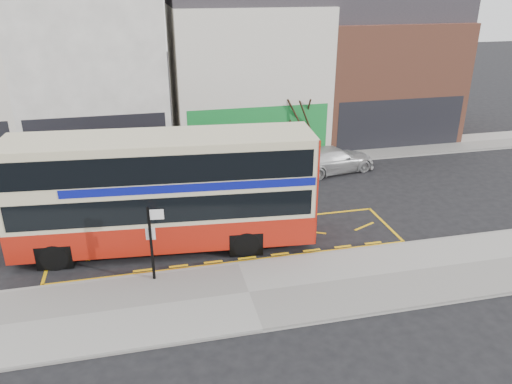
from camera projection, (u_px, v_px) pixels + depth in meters
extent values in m
plane|color=black|center=(236.00, 261.00, 19.09)|extent=(120.00, 120.00, 0.00)
cube|color=gray|center=(249.00, 294.00, 17.00)|extent=(40.00, 4.00, 0.15)
cube|color=gray|center=(238.00, 265.00, 18.72)|extent=(40.00, 0.15, 0.15)
cube|color=gray|center=(200.00, 163.00, 28.90)|extent=(50.00, 3.00, 0.15)
cube|color=white|center=(96.00, 78.00, 29.59)|extent=(8.00, 8.00, 9.00)
cube|color=black|center=(99.00, 145.00, 27.18)|extent=(7.36, 0.06, 3.20)
cube|color=black|center=(99.00, 148.00, 27.28)|extent=(5.60, 0.04, 2.00)
cube|color=silver|center=(245.00, 76.00, 31.55)|extent=(9.00, 8.00, 8.50)
cube|color=#167F31|center=(259.00, 134.00, 29.03)|extent=(8.28, 0.06, 3.20)
cube|color=black|center=(259.00, 137.00, 29.13)|extent=(6.30, 0.04, 2.00)
cube|color=#98543D|center=(375.00, 78.00, 33.60)|extent=(9.00, 8.00, 7.50)
cube|color=#28262B|center=(382.00, 4.00, 31.76)|extent=(9.00, 7.20, 1.80)
cube|color=black|center=(400.00, 125.00, 30.89)|extent=(8.28, 0.06, 3.20)
cube|color=black|center=(400.00, 128.00, 30.99)|extent=(6.30, 0.04, 2.00)
cube|color=beige|center=(164.00, 189.00, 19.20)|extent=(11.70, 3.61, 4.24)
cube|color=#A41A0D|center=(167.00, 225.00, 19.82)|extent=(11.74, 3.66, 1.15)
cube|color=#A41A0D|center=(309.00, 182.00, 19.93)|extent=(0.29, 2.65, 4.24)
cube|color=black|center=(164.00, 196.00, 19.32)|extent=(11.24, 3.63, 0.99)
cube|color=black|center=(161.00, 158.00, 18.70)|extent=(11.24, 3.63, 1.05)
cube|color=navy|center=(190.00, 175.00, 19.12)|extent=(9.41, 3.46, 0.31)
cube|color=black|center=(10.00, 211.00, 18.69)|extent=(0.27, 2.40, 1.67)
cube|color=black|center=(0.00, 165.00, 17.97)|extent=(0.27, 2.40, 1.05)
cube|color=black|center=(5.00, 187.00, 18.30)|extent=(0.21, 1.83, 0.37)
cube|color=beige|center=(160.00, 138.00, 18.38)|extent=(11.69, 3.51, 0.13)
cylinder|color=black|center=(55.00, 257.00, 18.38)|extent=(1.07, 0.38, 1.05)
cylinder|color=black|center=(68.00, 227.00, 20.54)|extent=(1.07, 0.38, 1.05)
cylinder|color=black|center=(246.00, 244.00, 19.29)|extent=(1.07, 0.38, 1.05)
cylinder|color=black|center=(239.00, 217.00, 21.45)|extent=(1.07, 0.38, 1.05)
cube|color=black|center=(151.00, 244.00, 17.18)|extent=(0.10, 0.10, 2.80)
cube|color=white|center=(157.00, 214.00, 16.77)|extent=(0.50, 0.10, 0.41)
cube|color=white|center=(150.00, 234.00, 17.08)|extent=(0.33, 0.07, 0.47)
imported|color=#3F4347|center=(163.00, 166.00, 26.91)|extent=(3.97, 2.39, 1.23)
imported|color=#BBBBBB|center=(333.00, 159.00, 27.65)|extent=(5.11, 2.83, 1.40)
cylinder|color=#322516|center=(297.00, 143.00, 29.99)|extent=(0.24, 0.24, 1.68)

